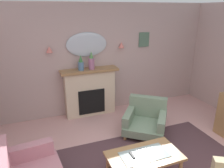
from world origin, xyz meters
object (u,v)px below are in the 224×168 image
object	(u,v)px
wall_sconce_right	(121,45)
armchair_by_coffee_table	(146,119)
fireplace	(90,92)
mantel_vase_centre	(81,64)
wall_sconce_left	(49,49)
coffee_table	(144,158)
wall_mirror	(87,45)
framed_picture	(144,40)
tv_remote	(132,155)
mantel_vase_right	(91,62)

from	to	relation	value
wall_sconce_right	armchair_by_coffee_table	bearing A→B (deg)	-89.33
fireplace	mantel_vase_centre	xyz separation A→B (m)	(-0.20, -0.03, 0.74)
mantel_vase_centre	wall_sconce_right	size ratio (longest dim) A/B	2.51
wall_sconce_left	coffee_table	size ratio (longest dim) A/B	0.13
wall_mirror	framed_picture	distance (m)	1.50
wall_sconce_left	wall_sconce_right	bearing A→B (deg)	0.00
tv_remote	armchair_by_coffee_table	size ratio (longest dim) A/B	0.14
wall_sconce_left	mantel_vase_centre	bearing A→B (deg)	-10.46
wall_sconce_left	framed_picture	distance (m)	2.35
wall_sconce_right	wall_sconce_left	bearing A→B (deg)	180.00
framed_picture	armchair_by_coffee_table	xyz separation A→B (m)	(-0.63, -1.37, -1.44)
wall_sconce_right	framed_picture	distance (m)	0.66
framed_picture	mantel_vase_right	bearing A→B (deg)	-172.92
mantel_vase_right	wall_sconce_left	size ratio (longest dim) A/B	3.00
wall_sconce_right	tv_remote	distance (m)	2.87
mantel_vase_centre	coffee_table	world-z (taller)	mantel_vase_centre
tv_remote	wall_mirror	bearing A→B (deg)	89.78
fireplace	mantel_vase_right	bearing A→B (deg)	-29.53
mantel_vase_right	framed_picture	distance (m)	1.52
mantel_vase_right	armchair_by_coffee_table	bearing A→B (deg)	-55.67
wall_sconce_right	coffee_table	xyz separation A→B (m)	(-0.68, -2.49, -1.28)
fireplace	armchair_by_coffee_table	distance (m)	1.52
mantel_vase_centre	mantel_vase_right	xyz separation A→B (m)	(0.25, 0.00, 0.03)
wall_mirror	wall_sconce_right	size ratio (longest dim) A/B	6.86
mantel_vase_right	wall_sconce_right	bearing A→B (deg)	8.53
wall_sconce_right	tv_remote	xyz separation A→B (m)	(-0.86, -2.45, -1.21)
mantel_vase_right	framed_picture	xyz separation A→B (m)	(1.45, 0.18, 0.41)
mantel_vase_right	framed_picture	bearing A→B (deg)	7.08
mantel_vase_right	coffee_table	bearing A→B (deg)	-87.11
framed_picture	wall_sconce_left	bearing A→B (deg)	-178.54
mantel_vase_right	armchair_by_coffee_table	world-z (taller)	mantel_vase_right
fireplace	wall_sconce_right	distance (m)	1.38
framed_picture	coffee_table	xyz separation A→B (m)	(-1.33, -2.55, -1.37)
fireplace	coffee_table	size ratio (longest dim) A/B	1.24
wall_mirror	tv_remote	distance (m)	2.80
mantel_vase_centre	coffee_table	size ratio (longest dim) A/B	0.32
framed_picture	armchair_by_coffee_table	bearing A→B (deg)	-114.79
fireplace	wall_sconce_left	world-z (taller)	wall_sconce_left
armchair_by_coffee_table	coffee_table	bearing A→B (deg)	-120.51
fireplace	wall_sconce_left	xyz separation A→B (m)	(-0.85, 0.09, 1.09)
mantel_vase_right	tv_remote	world-z (taller)	mantel_vase_right
wall_sconce_right	armchair_by_coffee_table	size ratio (longest dim) A/B	0.12
wall_sconce_left	armchair_by_coffee_table	distance (m)	2.55
mantel_vase_right	framed_picture	size ratio (longest dim) A/B	1.17
wall_mirror	coffee_table	distance (m)	2.87
mantel_vase_right	coffee_table	distance (m)	2.56
mantel_vase_centre	tv_remote	bearing A→B (deg)	-85.34
tv_remote	framed_picture	bearing A→B (deg)	59.01
armchair_by_coffee_table	framed_picture	bearing A→B (deg)	65.21
framed_picture	armchair_by_coffee_table	size ratio (longest dim) A/B	0.32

